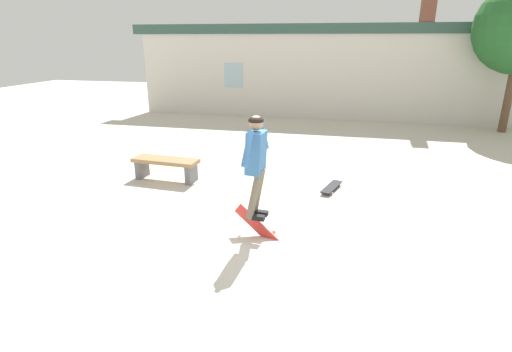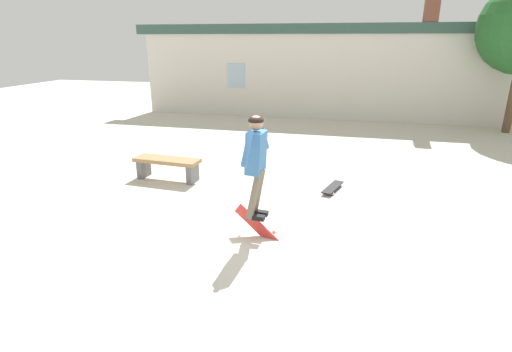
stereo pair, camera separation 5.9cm
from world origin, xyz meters
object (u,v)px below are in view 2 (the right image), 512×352
Objects in this scene: skateboard_flipping at (257,226)px; skateboard_resting at (333,187)px; park_bench at (167,165)px; skater at (256,158)px.

skateboard_flipping is 0.91× the size of skateboard_resting.
park_bench is 3.21m from skateboard_flipping.
skater reaches higher than park_bench.
skateboard_flipping is at bearing -35.80° from park_bench.
park_bench is at bearing 145.03° from skater.
skateboard_resting is (1.03, 2.22, -1.17)m from skater.
skater is (2.44, -2.04, 0.90)m from park_bench.
skater is at bearing -35.87° from park_bench.
skater is at bearing 160.61° from skateboard_flipping.
skateboard_resting is at bearing 6.98° from park_bench.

